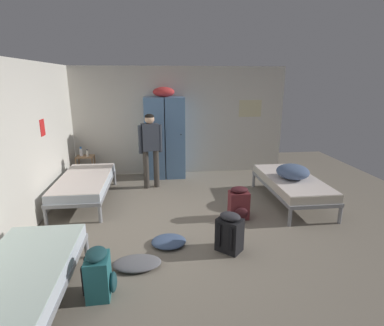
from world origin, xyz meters
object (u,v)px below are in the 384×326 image
(lotion_bottle, at_px, (87,153))
(bed_left_front, at_px, (19,279))
(bed_left_rear, at_px, (84,182))
(backpack_maroon, at_px, (239,204))
(shelf_unit, at_px, (86,166))
(locker_bank, at_px, (165,136))
(bedding_heap, at_px, (293,172))
(water_bottle, at_px, (81,152))
(backpack_teal, at_px, (99,274))
(bed_right, at_px, (292,183))
(person_traveler, at_px, (150,144))
(clothes_pile_denim, at_px, (169,241))
(backpack_black, at_px, (230,232))
(clothes_pile_grey, at_px, (137,263))

(lotion_bottle, bearing_deg, bed_left_front, -87.49)
(bed_left_rear, bearing_deg, backpack_maroon, -20.93)
(lotion_bottle, bearing_deg, shelf_unit, 150.26)
(locker_bank, xyz_separation_m, backpack_maroon, (1.13, -2.40, -0.71))
(bedding_heap, bearing_deg, water_bottle, 156.10)
(water_bottle, xyz_separation_m, backpack_teal, (1.05, -4.00, -0.40))
(bed_right, bearing_deg, person_traveler, 156.49)
(bedding_heap, relative_size, backpack_teal, 1.12)
(backpack_teal, bearing_deg, clothes_pile_denim, 51.02)
(bed_right, bearing_deg, clothes_pile_denim, -151.68)
(bed_left_rear, distance_m, person_traveler, 1.50)
(backpack_teal, xyz_separation_m, clothes_pile_denim, (0.77, 0.95, -0.21))
(bedding_heap, bearing_deg, shelf_unit, 155.91)
(backpack_black, xyz_separation_m, backpack_teal, (-1.59, -0.72, 0.00))
(bed_left_front, bearing_deg, backpack_teal, 13.35)
(backpack_maroon, relative_size, clothes_pile_denim, 1.13)
(person_traveler, relative_size, backpack_teal, 2.84)
(bedding_heap, bearing_deg, clothes_pile_denim, -152.31)
(lotion_bottle, bearing_deg, water_bottle, 158.20)
(bed_right, distance_m, water_bottle, 4.53)
(bed_right, distance_m, backpack_black, 2.13)
(locker_bank, xyz_separation_m, bed_left_front, (-1.55, -4.24, -0.59))
(bed_right, xyz_separation_m, backpack_maroon, (-1.15, -0.55, -0.12))
(backpack_maroon, bearing_deg, bed_right, 25.68)
(person_traveler, distance_m, clothes_pile_grey, 3.00)
(backpack_black, bearing_deg, bedding_heap, 43.96)
(backpack_teal, bearing_deg, lotion_bottle, 102.81)
(bed_right, xyz_separation_m, person_traveler, (-2.60, 1.13, 0.56))
(bedding_heap, bearing_deg, locker_bank, 139.97)
(bedding_heap, distance_m, person_traveler, 2.85)
(bed_left_rear, relative_size, bedding_heap, 3.09)
(water_bottle, distance_m, backpack_teal, 4.16)
(shelf_unit, distance_m, backpack_black, 4.14)
(locker_bank, relative_size, clothes_pile_grey, 3.46)
(bed_right, xyz_separation_m, lotion_bottle, (-4.01, 1.73, 0.26))
(bedding_heap, bearing_deg, backpack_black, -136.04)
(bed_left_front, height_order, person_traveler, person_traveler)
(water_bottle, bearing_deg, shelf_unit, -14.04)
(bed_left_front, xyz_separation_m, person_traveler, (1.23, 3.51, 0.56))
(locker_bank, xyz_separation_m, clothes_pile_grey, (-0.47, -3.59, -0.93))
(person_traveler, bearing_deg, lotion_bottle, 156.99)
(bed_right, bearing_deg, locker_bank, 140.91)
(water_bottle, bearing_deg, bed_left_rear, -75.90)
(bedding_heap, relative_size, backpack_maroon, 1.12)
(person_traveler, relative_size, clothes_pile_denim, 3.22)
(shelf_unit, relative_size, lotion_bottle, 3.49)
(backpack_black, height_order, clothes_pile_denim, backpack_black)
(bed_left_front, xyz_separation_m, bedding_heap, (3.80, 2.34, 0.24))
(bedding_heap, bearing_deg, bed_left_rear, 172.24)
(bed_left_front, xyz_separation_m, clothes_pile_denim, (1.49, 1.12, -0.33))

